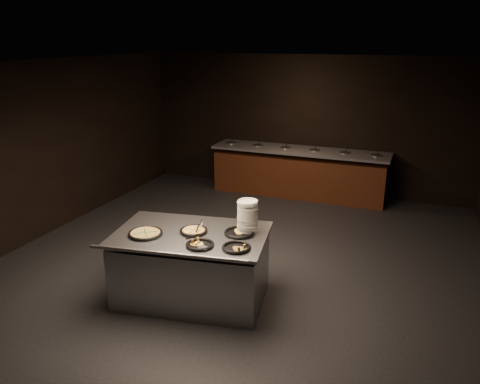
# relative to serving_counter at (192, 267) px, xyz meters

# --- Properties ---
(room) EXTENTS (7.02, 8.02, 2.92)m
(room) POSITION_rel_serving_counter_xyz_m (0.21, 1.00, 1.02)
(room) COLOR black
(room) RESTS_ON ground
(salad_bar) EXTENTS (3.70, 0.83, 1.18)m
(salad_bar) POSITION_rel_serving_counter_xyz_m (0.21, 4.56, 0.00)
(salad_bar) COLOR #512713
(salad_bar) RESTS_ON ground
(serving_counter) EXTENTS (2.06, 1.51, 0.91)m
(serving_counter) POSITION_rel_serving_counter_xyz_m (0.00, 0.00, 0.00)
(serving_counter) COLOR #ADB0B5
(serving_counter) RESTS_ON ground
(plate_stack) EXTENTS (0.25, 0.25, 0.41)m
(plate_stack) POSITION_rel_serving_counter_xyz_m (0.64, 0.31, 0.68)
(plate_stack) COLOR silver
(plate_stack) RESTS_ON serving_counter
(pan_veggie_whole) EXTENTS (0.43, 0.43, 0.04)m
(pan_veggie_whole) POSITION_rel_serving_counter_xyz_m (-0.50, -0.25, 0.49)
(pan_veggie_whole) COLOR black
(pan_veggie_whole) RESTS_ON serving_counter
(pan_cheese_whole) EXTENTS (0.35, 0.35, 0.04)m
(pan_cheese_whole) POSITION_rel_serving_counter_xyz_m (0.02, 0.04, 0.49)
(pan_cheese_whole) COLOR black
(pan_cheese_whole) RESTS_ON serving_counter
(pan_cheese_slices_a) EXTENTS (0.38, 0.38, 0.04)m
(pan_cheese_slices_a) POSITION_rel_serving_counter_xyz_m (0.58, 0.20, 0.49)
(pan_cheese_slices_a) COLOR black
(pan_cheese_slices_a) RESTS_ON serving_counter
(pan_cheese_slices_b) EXTENTS (0.33, 0.33, 0.04)m
(pan_cheese_slices_b) POSITION_rel_serving_counter_xyz_m (0.28, -0.30, 0.49)
(pan_cheese_slices_b) COLOR black
(pan_cheese_slices_b) RESTS_ON serving_counter
(pan_veggie_slices) EXTENTS (0.34, 0.34, 0.04)m
(pan_veggie_slices) POSITION_rel_serving_counter_xyz_m (0.70, -0.21, 0.49)
(pan_veggie_slices) COLOR black
(pan_veggie_slices) RESTS_ON serving_counter
(server_left) EXTENTS (0.09, 0.30, 0.14)m
(server_left) POSITION_rel_serving_counter_xyz_m (0.08, 0.11, 0.54)
(server_left) COLOR #ADB0B5
(server_left) RESTS_ON serving_counter
(server_right) EXTENTS (0.35, 0.16, 0.17)m
(server_right) POSITION_rel_serving_counter_xyz_m (0.24, -0.33, 0.56)
(server_right) COLOR #ADB0B5
(server_right) RESTS_ON serving_counter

